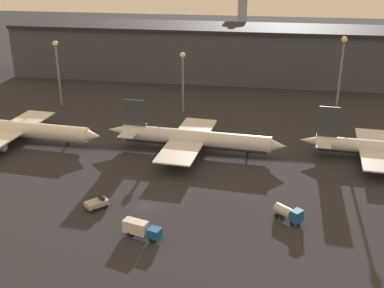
# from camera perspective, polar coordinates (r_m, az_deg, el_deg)

# --- Properties ---
(ground) EXTENTS (600.00, 600.00, 0.00)m
(ground) POSITION_cam_1_polar(r_m,az_deg,el_deg) (102.24, -5.47, -7.32)
(ground) COLOR #26262B
(terminal_building) EXTENTS (160.73, 26.08, 21.18)m
(terminal_building) POSITION_cam_1_polar(r_m,az_deg,el_deg) (198.51, 2.22, 10.82)
(terminal_building) COLOR #3D424C
(terminal_building) RESTS_ON ground
(airplane_1) EXTENTS (49.74, 32.50, 14.57)m
(airplane_1) POSITION_cam_1_polar(r_m,az_deg,el_deg) (141.58, -20.04, 1.67)
(airplane_1) COLOR white
(airplane_1) RESTS_ON ground
(airplane_2) EXTENTS (48.08, 33.05, 13.23)m
(airplane_2) POSITION_cam_1_polar(r_m,az_deg,el_deg) (125.94, 0.18, 0.61)
(airplane_2) COLOR silver
(airplane_2) RESTS_ON ground
(airplane_3) EXTENTS (40.12, 28.90, 13.23)m
(airplane_3) POSITION_cam_1_polar(r_m,az_deg,el_deg) (130.25, 21.38, -0.48)
(airplane_3) COLOR silver
(airplane_3) RESTS_ON ground
(service_vehicle_0) EXTENTS (5.96, 5.53, 3.17)m
(service_vehicle_0) POSITION_cam_1_polar(r_m,az_deg,el_deg) (97.79, 11.36, -8.02)
(service_vehicle_0) COLOR #195199
(service_vehicle_0) RESTS_ON ground
(service_vehicle_1) EXTENTS (7.79, 4.01, 3.11)m
(service_vehicle_1) POSITION_cam_1_polar(r_m,az_deg,el_deg) (91.51, -6.10, -9.93)
(service_vehicle_1) COLOR #195199
(service_vehicle_1) RESTS_ON ground
(service_vehicle_3) EXTENTS (5.03, 5.14, 2.55)m
(service_vehicle_3) POSITION_cam_1_polar(r_m,az_deg,el_deg) (102.34, -11.20, -6.89)
(service_vehicle_3) COLOR #9EA3A8
(service_vehicle_3) RESTS_ON ground
(lamp_post_0) EXTENTS (1.80, 1.80, 22.14)m
(lamp_post_0) POSITION_cam_1_polar(r_m,az_deg,el_deg) (166.72, -15.65, 9.06)
(lamp_post_0) COLOR slate
(lamp_post_0) RESTS_ON ground
(lamp_post_1) EXTENTS (1.80, 1.80, 19.80)m
(lamp_post_1) POSITION_cam_1_polar(r_m,az_deg,el_deg) (154.48, -1.09, 8.36)
(lamp_post_1) COLOR slate
(lamp_post_1) RESTS_ON ground
(lamp_post_2) EXTENTS (1.80, 1.80, 26.00)m
(lamp_post_2) POSITION_cam_1_polar(r_m,az_deg,el_deg) (152.81, 17.24, 8.54)
(lamp_post_2) COLOR slate
(lamp_post_2) RESTS_ON ground
(control_tower) EXTENTS (9.00, 9.00, 36.94)m
(control_tower) POSITION_cam_1_polar(r_m,az_deg,el_deg) (237.50, 5.99, 15.34)
(control_tower) COLOR #99999E
(control_tower) RESTS_ON ground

